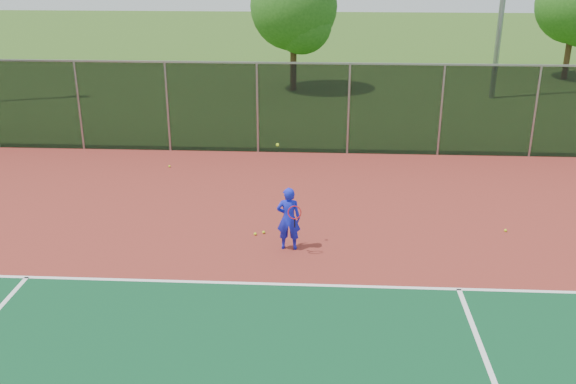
% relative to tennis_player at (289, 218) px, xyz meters
% --- Properties ---
extents(ground, '(120.00, 120.00, 0.00)m').
position_rel_tennis_player_xyz_m(ground, '(1.57, -4.71, -0.77)').
color(ground, '#2C5117').
rests_on(ground, ground).
extents(court_apron, '(30.00, 20.00, 0.02)m').
position_rel_tennis_player_xyz_m(court_apron, '(1.57, -2.71, -0.76)').
color(court_apron, maroon).
rests_on(court_apron, ground).
extents(fence_back, '(30.00, 0.06, 3.03)m').
position_rel_tennis_player_xyz_m(fence_back, '(1.57, 7.29, 0.79)').
color(fence_back, black).
rests_on(fence_back, court_apron).
extents(tennis_player, '(0.59, 0.59, 2.50)m').
position_rel_tennis_player_xyz_m(tennis_player, '(0.00, 0.00, 0.00)').
color(tennis_player, '#171ED8').
rests_on(tennis_player, court_apron).
extents(practice_ball_0, '(0.07, 0.07, 0.07)m').
position_rel_tennis_player_xyz_m(practice_ball_0, '(-4.06, 5.52, -0.72)').
color(practice_ball_0, '#CBE81B').
rests_on(practice_ball_0, court_apron).
extents(practice_ball_1, '(0.07, 0.07, 0.07)m').
position_rel_tennis_player_xyz_m(practice_ball_1, '(5.25, 1.20, -0.72)').
color(practice_ball_1, '#CBE81B').
rests_on(practice_ball_1, court_apron).
extents(practice_ball_2, '(0.07, 0.07, 0.07)m').
position_rel_tennis_player_xyz_m(practice_ball_2, '(-0.84, 0.66, -0.72)').
color(practice_ball_2, '#CBE81B').
rests_on(practice_ball_2, court_apron).
extents(practice_ball_3, '(0.07, 0.07, 0.07)m').
position_rel_tennis_player_xyz_m(practice_ball_3, '(-0.65, 0.77, -0.72)').
color(practice_ball_3, '#CBE81B').
rests_on(practice_ball_3, court_apron).
extents(tree_back_left, '(4.02, 4.02, 5.91)m').
position_rel_tennis_player_xyz_m(tree_back_left, '(-0.62, 17.15, 2.93)').
color(tree_back_left, '#3C2515').
rests_on(tree_back_left, ground).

